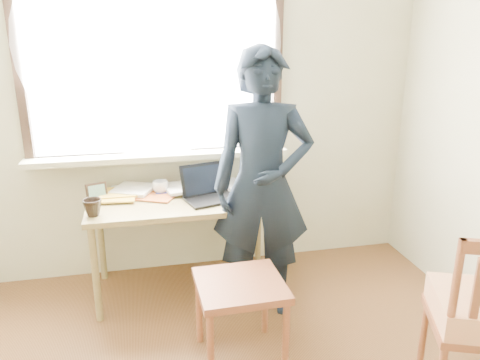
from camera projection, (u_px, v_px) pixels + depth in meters
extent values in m
cube|color=beige|center=(185.00, 101.00, 3.37)|extent=(3.50, 0.02, 2.60)
cube|color=white|center=(154.00, 59.00, 3.22)|extent=(1.70, 0.01, 1.30)
cube|color=black|center=(160.00, 155.00, 3.42)|extent=(1.82, 0.06, 0.06)
cube|color=black|center=(17.00, 61.00, 3.03)|extent=(0.06, 0.06, 1.30)
cube|color=black|center=(277.00, 58.00, 3.39)|extent=(0.06, 0.06, 1.30)
cube|color=beige|center=(160.00, 156.00, 3.35)|extent=(1.85, 0.20, 0.04)
cube|color=white|center=(154.00, 44.00, 3.12)|extent=(1.95, 0.02, 1.65)
cube|color=olive|center=(184.00, 201.00, 3.21)|extent=(1.29, 0.64, 0.04)
cylinder|color=olive|center=(96.00, 275.00, 2.93)|extent=(0.05, 0.05, 0.65)
cylinder|color=olive|center=(101.00, 238.00, 3.44)|extent=(0.05, 0.05, 0.65)
cylinder|color=olive|center=(279.00, 256.00, 3.18)|extent=(0.05, 0.05, 0.65)
cylinder|color=olive|center=(258.00, 224.00, 3.69)|extent=(0.05, 0.05, 0.65)
cube|color=black|center=(212.00, 199.00, 3.16)|extent=(0.39, 0.32, 0.02)
cube|color=black|center=(204.00, 179.00, 3.22)|extent=(0.34, 0.16, 0.22)
cube|color=black|center=(204.00, 179.00, 3.22)|extent=(0.30, 0.13, 0.18)
cube|color=black|center=(212.00, 199.00, 3.15)|extent=(0.32, 0.21, 0.00)
imported|color=white|center=(160.00, 187.00, 3.29)|extent=(0.16, 0.16, 0.09)
imported|color=black|center=(93.00, 208.00, 2.88)|extent=(0.16, 0.16, 0.11)
ellipsoid|color=black|center=(249.00, 196.00, 3.19)|extent=(0.09, 0.06, 0.03)
cube|color=#A24A1D|center=(179.00, 187.00, 3.43)|extent=(0.35, 0.36, 0.01)
cube|color=white|center=(160.00, 186.00, 3.44)|extent=(0.38, 0.38, 0.00)
cube|color=white|center=(99.00, 191.00, 3.30)|extent=(0.24, 0.27, 0.02)
cube|color=white|center=(129.00, 192.00, 3.27)|extent=(0.28, 0.27, 0.01)
cube|color=white|center=(184.00, 187.00, 3.36)|extent=(0.30, 0.32, 0.01)
cube|color=white|center=(146.00, 184.00, 3.40)|extent=(0.30, 0.28, 0.02)
cube|color=white|center=(145.00, 192.00, 3.24)|extent=(0.25, 0.29, 0.01)
imported|color=white|center=(113.00, 193.00, 3.28)|extent=(0.24, 0.29, 0.02)
imported|color=white|center=(227.00, 184.00, 3.48)|extent=(0.29, 0.32, 0.02)
cube|color=black|center=(97.00, 192.00, 3.16)|extent=(0.14, 0.06, 0.11)
cube|color=#3E7534|center=(97.00, 192.00, 3.16)|extent=(0.11, 0.04, 0.08)
cube|color=brown|center=(240.00, 285.00, 2.55)|extent=(0.48, 0.46, 0.04)
cylinder|color=brown|center=(211.00, 350.00, 2.40)|extent=(0.04, 0.04, 0.44)
cylinder|color=brown|center=(199.00, 309.00, 2.76)|extent=(0.04, 0.04, 0.44)
cylinder|color=brown|center=(286.00, 339.00, 2.49)|extent=(0.04, 0.04, 0.44)
cylinder|color=brown|center=(265.00, 300.00, 2.85)|extent=(0.04, 0.04, 0.44)
cube|color=brown|center=(478.00, 324.00, 2.27)|extent=(0.57, 0.55, 0.04)
cylinder|color=brown|center=(423.00, 336.00, 2.53)|extent=(0.04, 0.04, 0.41)
cylinder|color=brown|center=(455.00, 292.00, 2.03)|extent=(0.04, 0.04, 0.50)
cube|color=brown|center=(476.00, 300.00, 2.03)|extent=(0.04, 0.03, 0.40)
cube|color=#C84814|center=(480.00, 308.00, 2.24)|extent=(0.55, 0.55, 0.13)
imported|color=black|center=(262.00, 185.00, 2.94)|extent=(0.70, 0.54, 1.72)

